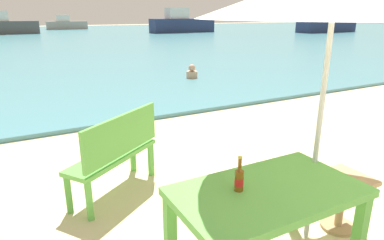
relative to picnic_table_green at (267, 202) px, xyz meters
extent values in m
cube|color=teal|center=(1.05, 29.16, -0.61)|extent=(120.00, 50.00, 0.08)
cube|color=#60B24C|center=(0.00, 0.00, 0.08)|extent=(1.40, 0.80, 0.06)
cube|color=#60B24C|center=(0.64, -0.34, -0.30)|extent=(0.08, 0.08, 0.70)
cube|color=#60B24C|center=(-0.64, 0.34, -0.30)|extent=(0.08, 0.08, 0.70)
cube|color=#60B24C|center=(0.64, 0.34, -0.30)|extent=(0.08, 0.08, 0.70)
cylinder|color=brown|center=(-0.21, 0.08, 0.19)|extent=(0.06, 0.06, 0.16)
cone|color=brown|center=(-0.21, 0.08, 0.27)|extent=(0.06, 0.06, 0.03)
cylinder|color=brown|center=(-0.21, 0.08, 0.32)|extent=(0.03, 0.03, 0.09)
cylinder|color=red|center=(-0.21, 0.08, 0.18)|extent=(0.07, 0.07, 0.05)
cylinder|color=gold|center=(-0.21, 0.08, 0.37)|extent=(0.03, 0.03, 0.01)
cylinder|color=silver|center=(0.66, 0.17, 0.50)|extent=(0.04, 0.04, 2.30)
cube|color=tan|center=(1.03, 0.13, -0.13)|extent=(0.44, 0.44, 0.04)
cylinder|color=tan|center=(1.03, 0.13, -0.40)|extent=(0.07, 0.07, 0.50)
cylinder|color=tan|center=(1.03, 0.13, -0.64)|extent=(0.32, 0.32, 0.03)
cube|color=#60B24C|center=(-0.67, 1.82, -0.20)|extent=(1.19, 0.98, 0.05)
cube|color=#60B24C|center=(-0.58, 1.69, 0.08)|extent=(1.01, 0.72, 0.44)
cube|color=#60B24C|center=(-0.30, 2.25, -0.44)|extent=(0.06, 0.06, 0.42)
cube|color=#60B24C|center=(-1.20, 1.62, -0.44)|extent=(0.06, 0.06, 0.42)
cube|color=#60B24C|center=(-0.14, 2.02, -0.44)|extent=(0.06, 0.06, 0.42)
cube|color=#60B24C|center=(-1.04, 1.39, -0.44)|extent=(0.06, 0.06, 0.42)
cylinder|color=tan|center=(3.32, 7.37, -0.47)|extent=(0.34, 0.34, 0.20)
sphere|color=tan|center=(3.32, 7.37, -0.27)|extent=(0.21, 0.21, 0.21)
cube|color=navy|center=(14.39, 30.07, 0.10)|extent=(6.55, 1.79, 1.34)
cube|color=silver|center=(13.79, 30.07, 1.29)|extent=(2.09, 1.34, 1.04)
cube|color=navy|center=(27.61, 23.40, 0.12)|extent=(6.74, 1.84, 1.38)
cube|color=silver|center=(27.00, 23.40, 1.35)|extent=(2.14, 1.38, 1.07)
cube|color=gray|center=(5.11, 42.55, -0.10)|extent=(4.60, 1.26, 0.94)
cube|color=silver|center=(4.70, 42.55, 0.74)|extent=(1.46, 0.94, 0.73)
cube|color=#4C4C4C|center=(-1.50, 35.13, 0.02)|extent=(5.75, 1.57, 1.18)
camera|label=1|loc=(-1.53, -1.67, 1.33)|focal=31.53mm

